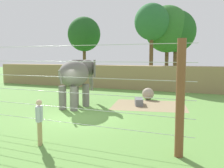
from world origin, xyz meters
The scene contains 12 objects.
ground_plane centered at (0.00, 0.00, 0.00)m, with size 120.00×120.00×0.00m, color #609342.
dirt_patch centered at (2.56, 4.75, 0.00)m, with size 4.78×3.95×0.01m, color #937F5B.
embankment_wall centered at (0.00, 12.81, 1.18)m, with size 36.00×1.80×2.36m, color #997F56.
elephant centered at (-1.58, 2.41, 2.02)m, with size 1.74×4.12×3.05m.
enrichment_ball centered at (1.90, 6.92, 0.45)m, with size 0.89×0.89×0.89m, color tan.
cable_fence centered at (0.00, -3.33, 1.90)m, with size 12.31×0.28×3.77m.
zookeeper centered at (0.81, -4.19, 0.93)m, with size 0.42×0.53×1.67m.
feed_trough centered at (1.86, 4.70, 0.22)m, with size 0.96×1.49×0.44m.
tree_far_left centered at (-0.34, 16.53, 7.07)m, with size 3.87×3.87×9.18m.
tree_left_of_centre centered at (0.93, 19.06, 6.52)m, with size 5.27×5.27×9.31m.
tree_behind_wall centered at (-10.65, 19.48, 6.38)m, with size 4.52×4.52×8.79m.
tree_right_of_centre centered at (1.85, 19.50, 6.29)m, with size 4.74×4.74×8.81m.
Camera 1 is at (6.72, -11.30, 3.19)m, focal length 39.95 mm.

